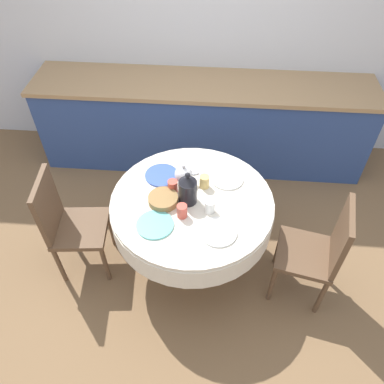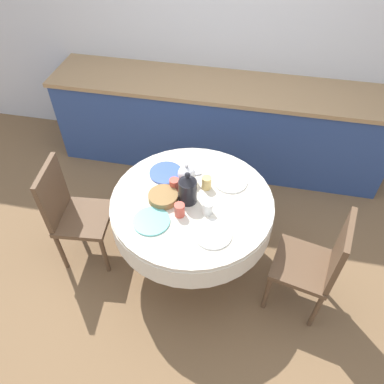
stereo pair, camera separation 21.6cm
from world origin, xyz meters
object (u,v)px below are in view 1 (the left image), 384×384
chair_left (319,250)px  teapot (184,175)px  chair_right (68,222)px  coffee_carafe (188,190)px

chair_left → teapot: size_ratio=5.02×
chair_right → coffee_carafe: coffee_carafe is taller
chair_left → teapot: 1.09m
coffee_carafe → teapot: coffee_carafe is taller
chair_right → teapot: 0.94m
chair_left → coffee_carafe: coffee_carafe is taller
chair_left → chair_right: (-1.83, 0.10, 0.00)m
chair_right → teapot: chair_right is taller
teapot → chair_right: bearing=-162.6°
chair_left → chair_right: 1.84m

